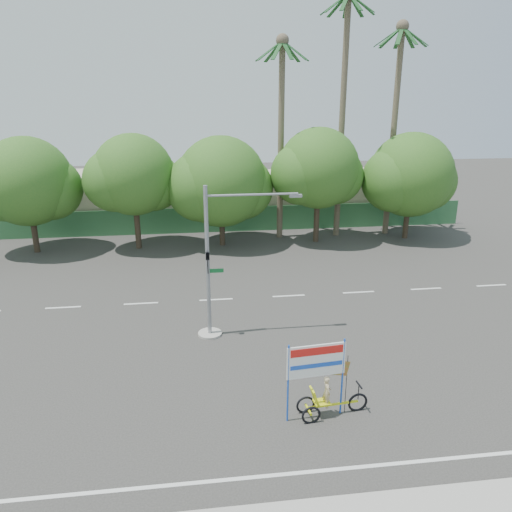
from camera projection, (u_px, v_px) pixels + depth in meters
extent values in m
plane|color=#33302D|center=(277.00, 377.00, 19.76)|extent=(120.00, 120.00, 0.00)
cube|color=#336B3D|center=(232.00, 219.00, 39.65)|extent=(38.00, 0.08, 2.00)
cube|color=#BBB195|center=(110.00, 199.00, 42.34)|extent=(12.00, 8.00, 4.00)
cube|color=#BBB195|center=(317.00, 195.00, 44.60)|extent=(14.00, 8.00, 3.60)
cylinder|color=#473828|center=(34.00, 228.00, 34.41)|extent=(0.40, 0.40, 3.52)
sphere|color=#195318|center=(27.00, 181.00, 33.39)|extent=(6.00, 6.00, 6.00)
sphere|color=#195318|center=(50.00, 188.00, 34.02)|extent=(4.32, 4.32, 4.32)
sphere|color=#195318|center=(5.00, 187.00, 33.09)|extent=(4.56, 4.56, 4.56)
cylinder|color=#473828|center=(137.00, 223.00, 35.23)|extent=(0.40, 0.40, 3.74)
sphere|color=#195318|center=(133.00, 175.00, 34.15)|extent=(5.60, 5.60, 5.60)
sphere|color=#195318|center=(153.00, 182.00, 34.77)|extent=(4.03, 4.03, 4.03)
sphere|color=#195318|center=(114.00, 181.00, 33.86)|extent=(4.26, 4.26, 4.26)
cylinder|color=#473828|center=(222.00, 223.00, 36.03)|extent=(0.40, 0.40, 3.30)
sphere|color=#195318|center=(221.00, 182.00, 35.07)|extent=(6.40, 6.40, 6.40)
sphere|color=#195318|center=(241.00, 188.00, 35.70)|extent=(4.61, 4.61, 4.61)
sphere|color=#195318|center=(201.00, 187.00, 34.76)|extent=(4.86, 4.86, 4.86)
cylinder|color=#473828|center=(317.00, 216.00, 36.79)|extent=(0.40, 0.40, 3.87)
sphere|color=#195318|center=(319.00, 168.00, 35.67)|extent=(5.80, 5.80, 5.80)
sphere|color=#195318|center=(335.00, 176.00, 36.31)|extent=(4.18, 4.18, 4.18)
sphere|color=#195318|center=(301.00, 174.00, 35.39)|extent=(4.41, 4.41, 4.41)
cylinder|color=#473828|center=(407.00, 216.00, 37.72)|extent=(0.40, 0.40, 3.43)
sphere|color=#195318|center=(411.00, 175.00, 36.72)|extent=(6.20, 6.20, 6.20)
sphere|color=#195318|center=(426.00, 181.00, 37.35)|extent=(4.46, 4.46, 4.46)
sphere|color=#195318|center=(394.00, 180.00, 36.42)|extent=(4.71, 4.71, 4.71)
cylinder|color=#70604C|center=(342.00, 123.00, 36.35)|extent=(0.44, 0.44, 17.00)
cube|color=#1C4C21|center=(362.00, 4.00, 33.97)|extent=(1.91, 0.28, 1.36)
cube|color=#1C4C21|center=(356.00, 5.00, 34.51)|extent=(1.65, 1.44, 1.36)
cube|color=#1C4C21|center=(346.00, 6.00, 34.75)|extent=(0.61, 1.93, 1.36)
cube|color=#1C4C21|center=(338.00, 5.00, 34.56)|extent=(1.20, 1.80, 1.36)
cube|color=#1C4C21|center=(334.00, 4.00, 34.05)|extent=(1.89, 0.92, 1.36)
cube|color=#1C4C21|center=(337.00, 3.00, 33.44)|extent=(1.89, 0.92, 1.36)
cube|color=#1C4C21|center=(345.00, 2.00, 33.03)|extent=(1.20, 1.80, 1.36)
cube|color=#1C4C21|center=(355.00, 1.00, 33.00)|extent=(0.61, 1.93, 1.36)
cube|color=#1C4C21|center=(361.00, 2.00, 33.37)|extent=(1.65, 1.44, 1.36)
cylinder|color=#70604C|center=(393.00, 136.00, 37.16)|extent=(0.44, 0.44, 15.00)
sphere|color=#70604C|center=(403.00, 26.00, 34.77)|extent=(0.90, 0.90, 0.90)
cube|color=#1C4C21|center=(414.00, 37.00, 35.09)|extent=(1.91, 0.28, 1.36)
cube|color=#1C4C21|center=(408.00, 37.00, 35.64)|extent=(1.65, 1.44, 1.36)
cube|color=#1C4C21|center=(399.00, 38.00, 35.87)|extent=(0.61, 1.93, 1.36)
cube|color=#1C4C21|center=(391.00, 37.00, 35.69)|extent=(1.20, 1.80, 1.36)
cube|color=#1C4C21|center=(388.00, 37.00, 35.17)|extent=(1.89, 0.92, 1.36)
cube|color=#1C4C21|center=(391.00, 36.00, 34.57)|extent=(1.89, 0.92, 1.36)
cube|color=#1C4C21|center=(400.00, 35.00, 34.16)|extent=(1.20, 1.80, 1.36)
cube|color=#1C4C21|center=(409.00, 35.00, 34.13)|extent=(0.61, 1.93, 1.36)
cube|color=#1C4C21|center=(415.00, 36.00, 34.50)|extent=(1.65, 1.44, 1.36)
cylinder|color=#70604C|center=(281.00, 145.00, 36.28)|extent=(0.44, 0.44, 14.00)
sphere|color=#70604C|center=(282.00, 40.00, 34.05)|extent=(0.90, 0.90, 0.90)
cube|color=#1C4C21|center=(296.00, 51.00, 34.38)|extent=(1.91, 0.28, 1.36)
cube|color=#1C4C21|center=(291.00, 51.00, 34.92)|extent=(1.65, 1.44, 1.36)
cube|color=#1C4C21|center=(282.00, 52.00, 35.15)|extent=(0.61, 1.93, 1.36)
cube|color=#1C4C21|center=(274.00, 51.00, 34.97)|extent=(1.20, 1.80, 1.36)
cube|color=#1C4C21|center=(269.00, 51.00, 34.46)|extent=(1.89, 0.92, 1.36)
cube|color=#1C4C21|center=(270.00, 50.00, 33.85)|extent=(1.89, 0.92, 1.36)
cube|color=#1C4C21|center=(278.00, 50.00, 33.44)|extent=(1.20, 1.80, 1.36)
cube|color=#1C4C21|center=(287.00, 50.00, 33.41)|extent=(0.61, 1.93, 1.36)
cube|color=#1C4C21|center=(294.00, 50.00, 33.78)|extent=(1.65, 1.44, 1.36)
cylinder|color=gray|center=(210.00, 333.00, 23.20)|extent=(1.10, 1.10, 0.10)
cylinder|color=gray|center=(208.00, 264.00, 22.10)|extent=(0.18, 0.18, 7.00)
cylinder|color=gray|center=(252.00, 195.00, 21.37)|extent=(4.00, 0.10, 0.10)
cube|color=gray|center=(296.00, 196.00, 21.63)|extent=(0.55, 0.20, 0.12)
imported|color=black|center=(208.00, 263.00, 21.86)|extent=(0.16, 0.20, 1.00)
cube|color=#14662D|center=(216.00, 271.00, 22.25)|extent=(0.70, 0.04, 0.18)
torus|color=black|center=(358.00, 402.00, 17.64)|extent=(0.74, 0.15, 0.73)
torus|color=black|center=(306.00, 405.00, 17.54)|extent=(0.69, 0.14, 0.68)
torus|color=black|center=(311.00, 415.00, 16.98)|extent=(0.69, 0.14, 0.68)
cube|color=yellow|center=(333.00, 404.00, 17.43)|extent=(1.84, 0.24, 0.06)
cube|color=yellow|center=(308.00, 410.00, 17.25)|extent=(0.13, 0.65, 0.05)
cube|color=yellow|center=(322.00, 402.00, 17.29)|extent=(0.58, 0.50, 0.06)
cube|color=yellow|center=(314.00, 396.00, 17.13)|extent=(0.29, 0.48, 0.59)
cylinder|color=black|center=(358.00, 392.00, 17.50)|extent=(0.04, 0.04, 0.59)
cube|color=black|center=(359.00, 385.00, 17.41)|extent=(0.09, 0.49, 0.04)
imported|color=#CCB284|center=(327.00, 392.00, 17.19)|extent=(0.32, 0.45, 1.17)
cylinder|color=blue|center=(288.00, 384.00, 16.73)|extent=(0.07, 0.07, 2.92)
cylinder|color=blue|center=(342.00, 377.00, 17.14)|extent=(0.07, 0.07, 2.92)
cube|color=white|center=(316.00, 361.00, 16.70)|extent=(2.05, 0.25, 1.19)
cube|color=red|center=(317.00, 351.00, 16.54)|extent=(1.83, 0.19, 0.28)
cube|color=blue|center=(317.00, 366.00, 16.71)|extent=(1.83, 0.19, 0.15)
cylinder|color=black|center=(346.00, 384.00, 17.28)|extent=(0.02, 0.02, 2.27)
cube|color=red|center=(337.00, 368.00, 16.98)|extent=(0.96, 0.11, 0.71)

